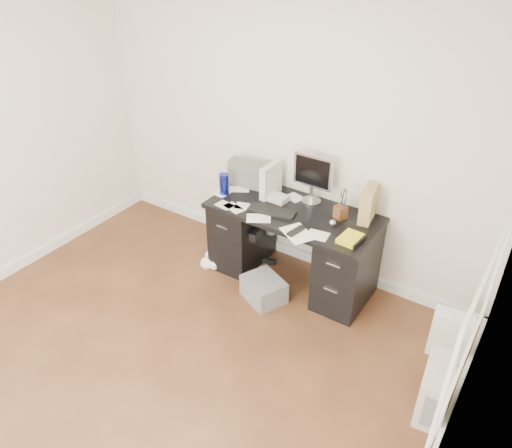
{
  "coord_description": "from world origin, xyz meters",
  "views": [
    {
      "loc": [
        2.09,
        -1.66,
        2.97
      ],
      "look_at": [
        0.21,
        1.2,
        0.81
      ],
      "focal_mm": 35.0,
      "sensor_mm": 36.0,
      "label": 1
    }
  ],
  "objects": [
    {
      "name": "ground",
      "position": [
        0.0,
        0.0,
        0.0
      ],
      "size": [
        4.0,
        4.0,
        0.0
      ],
      "primitive_type": "plane",
      "color": "#422215",
      "rests_on": "ground"
    },
    {
      "name": "room_shell",
      "position": [
        0.03,
        0.03,
        1.66
      ],
      "size": [
        4.02,
        4.02,
        2.71
      ],
      "color": "silver",
      "rests_on": "ground"
    },
    {
      "name": "desk",
      "position": [
        0.3,
        1.65,
        0.4
      ],
      "size": [
        1.5,
        0.7,
        0.75
      ],
      "color": "black",
      "rests_on": "ground"
    },
    {
      "name": "loose_papers",
      "position": [
        0.1,
        1.6,
        0.75
      ],
      "size": [
        1.1,
        0.6,
        0.0
      ],
      "primitive_type": null,
      "color": "white",
      "rests_on": "desk"
    },
    {
      "name": "lcd_monitor",
      "position": [
        0.36,
        1.87,
        0.98
      ],
      "size": [
        0.37,
        0.21,
        0.46
      ],
      "primitive_type": null,
      "rotation": [
        0.0,
        0.0,
        0.01
      ],
      "color": "#AFAFB4",
      "rests_on": "desk"
    },
    {
      "name": "keyboard",
      "position": [
        0.16,
        1.52,
        0.76
      ],
      "size": [
        0.43,
        0.21,
        0.02
      ],
      "primitive_type": "cube",
      "rotation": [
        0.0,
        0.0,
        0.16
      ],
      "color": "black",
      "rests_on": "desk"
    },
    {
      "name": "computer_mouse",
      "position": [
        0.7,
        1.61,
        0.78
      ],
      "size": [
        0.08,
        0.08,
        0.06
      ],
      "primitive_type": "sphere",
      "rotation": [
        0.0,
        0.0,
        0.32
      ],
      "color": "#AFAFB4",
      "rests_on": "desk"
    },
    {
      "name": "travel_mug",
      "position": [
        -0.39,
        1.57,
        0.85
      ],
      "size": [
        0.11,
        0.11,
        0.2
      ],
      "primitive_type": "cylinder",
      "rotation": [
        0.0,
        0.0,
        -0.37
      ],
      "color": "#161E9A",
      "rests_on": "desk"
    },
    {
      "name": "white_binder",
      "position": [
        -0.01,
        1.77,
        0.91
      ],
      "size": [
        0.14,
        0.28,
        0.31
      ],
      "primitive_type": "cube",
      "rotation": [
        0.0,
        0.0,
        -0.06
      ],
      "color": "silver",
      "rests_on": "desk"
    },
    {
      "name": "magazine_file",
      "position": [
        0.89,
        1.86,
        0.9
      ],
      "size": [
        0.17,
        0.28,
        0.3
      ],
      "primitive_type": "cube",
      "rotation": [
        0.0,
        0.0,
        0.16
      ],
      "color": "#9E794C",
      "rests_on": "desk"
    },
    {
      "name": "pen_cup",
      "position": [
        0.69,
        1.76,
        0.88
      ],
      "size": [
        0.15,
        0.15,
        0.27
      ],
      "primitive_type": null,
      "rotation": [
        0.0,
        0.0,
        -0.44
      ],
      "color": "#563618",
      "rests_on": "desk"
    },
    {
      "name": "yellow_book",
      "position": [
        0.91,
        1.49,
        0.77
      ],
      "size": [
        0.18,
        0.22,
        0.04
      ],
      "primitive_type": "cube",
      "rotation": [
        0.0,
        0.0,
        -0.07
      ],
      "color": "yellow",
      "rests_on": "desk"
    },
    {
      "name": "paper_remote",
      "position": [
        0.51,
        1.35,
        0.76
      ],
      "size": [
        0.35,
        0.33,
        0.02
      ],
      "primitive_type": null,
      "rotation": [
        0.0,
        0.0,
        -0.54
      ],
      "color": "white",
      "rests_on": "desk"
    },
    {
      "name": "office_chair",
      "position": [
        -0.22,
        1.67,
        0.5
      ],
      "size": [
        0.62,
        0.62,
        0.99
      ],
      "primitive_type": null,
      "rotation": [
        0.0,
        0.0,
        0.1
      ],
      "color": "#4E504E",
      "rests_on": "ground"
    },
    {
      "name": "pc_tower",
      "position": [
        1.86,
        0.91,
        0.21
      ],
      "size": [
        0.23,
        0.43,
        0.41
      ],
      "primitive_type": "cube",
      "rotation": [
        0.0,
        0.0,
        0.11
      ],
      "color": "#BAB3A8",
      "rests_on": "ground"
    },
    {
      "name": "shopping_bag",
      "position": [
        1.8,
        1.5,
        0.2
      ],
      "size": [
        0.32,
        0.25,
        0.4
      ],
      "primitive_type": "cube",
      "rotation": [
        0.0,
        0.0,
        0.13
      ],
      "color": "white",
      "rests_on": "ground"
    },
    {
      "name": "wicker_basket",
      "position": [
        -0.41,
        1.76,
        0.19
      ],
      "size": [
        0.39,
        0.39,
        0.37
      ],
      "primitive_type": "cube",
      "rotation": [
        0.0,
        0.0,
        0.05
      ],
      "color": "#442D14",
      "rests_on": "ground"
    },
    {
      "name": "desk_printer",
      "position": [
        0.25,
        1.27,
        0.11
      ],
      "size": [
        0.45,
        0.41,
        0.21
      ],
      "primitive_type": "cube",
      "rotation": [
        0.0,
        0.0,
        -0.42
      ],
      "color": "slate",
      "rests_on": "ground"
    }
  ]
}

